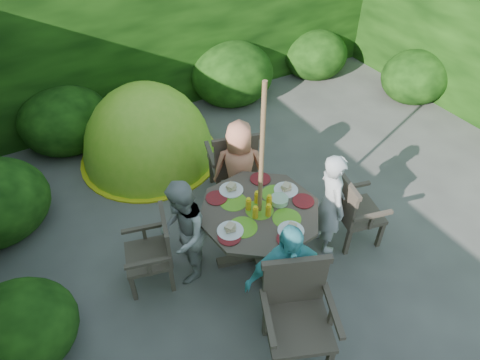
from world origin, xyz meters
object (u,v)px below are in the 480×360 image
garden_chair_right (353,209)px  garden_chair_left (154,250)px  child_right (330,203)px  garden_chair_front (297,313)px  dome_tent (151,157)px  garden_chair_back (233,163)px  child_back (239,170)px  child_left (183,233)px  child_front (285,278)px  patio_table (260,218)px  parasol_pole (261,184)px

garden_chair_right → garden_chair_left: (-2.13, 0.57, -0.02)m
child_right → garden_chair_left: bearing=90.2°
garden_chair_right → garden_chair_front: garden_chair_front is taller
garden_chair_left → dome_tent: (0.68, 2.05, -0.45)m
garden_chair_back → child_back: bearing=89.9°
child_left → child_right: bearing=102.3°
garden_chair_left → child_front: size_ratio=0.65×
garden_chair_back → garden_chair_front: (-0.55, -2.12, 0.02)m
garden_chair_front → child_front: bearing=99.9°
garden_chair_front → child_right: (1.04, 0.85, 0.10)m
garden_chair_left → patio_table: bearing=89.7°
garden_chair_back → child_right: 1.36m
parasol_pole → child_back: bearing=75.2°
parasol_pole → child_back: parasol_pole is taller
garden_chair_front → dome_tent: bearing=114.3°
child_front → garden_chair_right: bearing=33.4°
garden_chair_front → child_left: 1.36m
child_right → child_left: 1.60m
child_left → dome_tent: 2.25m
child_back → child_front: size_ratio=0.98×
patio_table → garden_chair_back: bearing=75.4°
garden_chair_right → child_front: size_ratio=0.68×
child_left → child_front: child_front is taller
patio_table → garden_chair_left: 1.12m
child_front → garden_chair_left: bearing=141.5°
patio_table → child_right: bearing=-14.9°
child_back → garden_chair_back: bearing=-77.8°
patio_table → child_front: child_front is taller
patio_table → child_left: child_left is taller
child_front → garden_chair_front: bearing=-90.3°
child_right → child_front: bearing=135.2°
garden_chair_front → garden_chair_back: bearing=97.8°
child_left → child_front: size_ratio=0.95×
parasol_pole → child_left: bearing=165.2°
garden_chair_front → child_right: bearing=61.7°
child_back → child_front: child_front is taller
child_right → child_front: child_front is taller
garden_chair_left → child_back: 1.38m
garden_chair_left → child_right: size_ratio=0.67×
patio_table → parasol_pole: bearing=178.0°
garden_chair_left → child_right: 1.91m
patio_table → child_front: bearing=-105.1°
parasol_pole → garden_chair_front: parasol_pole is taller
garden_chair_back → child_front: bearing=89.9°
garden_chair_left → garden_chair_back: (1.35, 0.78, 0.06)m
child_right → child_front: (-0.98, -0.57, 0.01)m
garden_chair_front → parasol_pole: bearing=98.2°
child_right → child_back: 1.13m
garden_chair_left → garden_chair_back: size_ratio=0.88×
dome_tent → garden_chair_back: bearing=-69.7°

